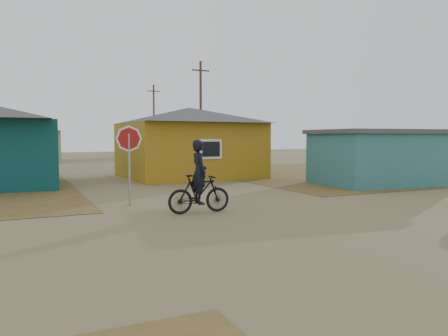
{
  "coord_description": "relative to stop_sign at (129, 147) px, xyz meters",
  "views": [
    {
      "loc": [
        -6.27,
        -9.03,
        2.24
      ],
      "look_at": [
        -0.56,
        3.0,
        1.3
      ],
      "focal_mm": 35.0,
      "sensor_mm": 36.0,
      "label": 1
    }
  ],
  "objects": [
    {
      "name": "house_beige_east",
      "position": [
        13.0,
        34.98,
        -0.06
      ],
      "size": [
        6.95,
        6.05,
        3.6
      ],
      "color": "gray",
      "rests_on": "ground"
    },
    {
      "name": "grass_ne",
      "position": [
        17.0,
        7.98,
        -1.91
      ],
      "size": [
        20.0,
        18.0,
        0.0
      ],
      "primitive_type": "cube",
      "color": "brown",
      "rests_on": "ground"
    },
    {
      "name": "shed_turquoise",
      "position": [
        12.5,
        1.48,
        -0.61
      ],
      "size": [
        6.71,
        4.93,
        2.6
      ],
      "color": "#367678",
      "rests_on": "ground"
    },
    {
      "name": "utility_pole_near",
      "position": [
        9.5,
        16.98,
        2.22
      ],
      "size": [
        1.4,
        0.2,
        8.0
      ],
      "color": "#4F3B2F",
      "rests_on": "ground"
    },
    {
      "name": "utility_pole_far",
      "position": [
        10.5,
        32.98,
        2.22
      ],
      "size": [
        1.4,
        0.2,
        8.0
      ],
      "color": "#4F3B2F",
      "rests_on": "ground"
    },
    {
      "name": "cyclist",
      "position": [
        1.55,
        -2.19,
        -1.13
      ],
      "size": [
        1.93,
        0.7,
        2.16
      ],
      "color": "black",
      "rests_on": "ground"
    },
    {
      "name": "stop_sign",
      "position": [
        0.0,
        0.0,
        0.0
      ],
      "size": [
        0.82,
        0.34,
        2.62
      ],
      "color": "gray",
      "rests_on": "ground"
    },
    {
      "name": "house_pale_west",
      "position": [
        -3.0,
        28.98,
        -0.06
      ],
      "size": [
        7.04,
        6.15,
        3.6
      ],
      "color": "gray",
      "rests_on": "ground"
    },
    {
      "name": "ground",
      "position": [
        3.0,
        -5.02,
        -1.92
      ],
      "size": [
        120.0,
        120.0,
        0.0
      ],
      "primitive_type": "plane",
      "color": "olive"
    },
    {
      "name": "house_yellow",
      "position": [
        5.5,
        8.98,
        0.09
      ],
      "size": [
        7.72,
        6.76,
        3.9
      ],
      "color": "#A17818",
      "rests_on": "ground"
    }
  ]
}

